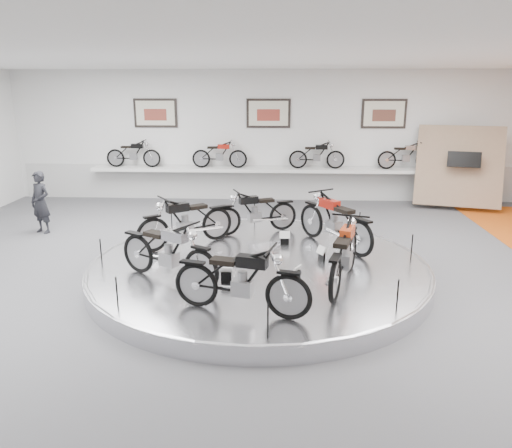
{
  "coord_description": "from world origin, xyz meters",
  "views": [
    {
      "loc": [
        0.39,
        -8.64,
        3.57
      ],
      "look_at": [
        -0.07,
        0.6,
        0.96
      ],
      "focal_mm": 35.0,
      "sensor_mm": 36.0,
      "label": 1
    }
  ],
  "objects_px": {
    "bike_a": "(335,220)",
    "bike_f": "(344,253)",
    "bike_d": "(168,251)",
    "visitor": "(41,202)",
    "bike_b": "(255,212)",
    "bike_e": "(241,279)",
    "shelf": "(268,170)",
    "display_platform": "(259,269)",
    "bike_c": "(186,221)"
  },
  "relations": [
    {
      "from": "bike_a",
      "to": "bike_f",
      "type": "bearing_deg",
      "value": 143.95
    },
    {
      "from": "bike_a",
      "to": "bike_d",
      "type": "xyz_separation_m",
      "value": [
        -3.01,
        -2.06,
        -0.02
      ]
    },
    {
      "from": "bike_d",
      "to": "visitor",
      "type": "distance_m",
      "value": 5.46
    },
    {
      "from": "bike_b",
      "to": "bike_e",
      "type": "height_order",
      "value": "bike_e"
    },
    {
      "from": "bike_a",
      "to": "bike_e",
      "type": "height_order",
      "value": "bike_a"
    },
    {
      "from": "shelf",
      "to": "bike_d",
      "type": "height_order",
      "value": "bike_d"
    },
    {
      "from": "display_platform",
      "to": "bike_c",
      "type": "relative_size",
      "value": 3.48
    },
    {
      "from": "bike_d",
      "to": "bike_f",
      "type": "bearing_deg",
      "value": 30.83
    },
    {
      "from": "shelf",
      "to": "bike_d",
      "type": "relative_size",
      "value": 6.0
    },
    {
      "from": "display_platform",
      "to": "bike_e",
      "type": "xyz_separation_m",
      "value": [
        -0.16,
        -2.2,
        0.68
      ]
    },
    {
      "from": "shelf",
      "to": "bike_b",
      "type": "xyz_separation_m",
      "value": [
        -0.16,
        -4.48,
        -0.2
      ]
    },
    {
      "from": "bike_b",
      "to": "visitor",
      "type": "distance_m",
      "value": 5.37
    },
    {
      "from": "bike_c",
      "to": "display_platform",
      "type": "bearing_deg",
      "value": 112.77
    },
    {
      "from": "display_platform",
      "to": "bike_b",
      "type": "xyz_separation_m",
      "value": [
        -0.16,
        1.92,
        0.65
      ]
    },
    {
      "from": "bike_b",
      "to": "bike_d",
      "type": "relative_size",
      "value": 0.92
    },
    {
      "from": "bike_d",
      "to": "bike_f",
      "type": "relative_size",
      "value": 0.97
    },
    {
      "from": "shelf",
      "to": "bike_f",
      "type": "distance_m",
      "value": 7.58
    },
    {
      "from": "bike_a",
      "to": "bike_f",
      "type": "relative_size",
      "value": 1.01
    },
    {
      "from": "bike_b",
      "to": "bike_f",
      "type": "distance_m",
      "value": 3.39
    },
    {
      "from": "bike_f",
      "to": "visitor",
      "type": "xyz_separation_m",
      "value": [
        -6.95,
        3.73,
        -0.09
      ]
    },
    {
      "from": "bike_a",
      "to": "bike_c",
      "type": "height_order",
      "value": "bike_a"
    },
    {
      "from": "bike_b",
      "to": "bike_d",
      "type": "bearing_deg",
      "value": 43.25
    },
    {
      "from": "display_platform",
      "to": "bike_d",
      "type": "distance_m",
      "value": 1.94
    },
    {
      "from": "shelf",
      "to": "bike_e",
      "type": "height_order",
      "value": "bike_e"
    },
    {
      "from": "bike_c",
      "to": "bike_a",
      "type": "bearing_deg",
      "value": 145.33
    },
    {
      "from": "bike_a",
      "to": "bike_b",
      "type": "xyz_separation_m",
      "value": [
        -1.68,
        0.9,
        -0.06
      ]
    },
    {
      "from": "bike_e",
      "to": "bike_b",
      "type": "bearing_deg",
      "value": 105.02
    },
    {
      "from": "bike_b",
      "to": "bike_c",
      "type": "xyz_separation_m",
      "value": [
        -1.39,
        -1.01,
        0.04
      ]
    },
    {
      "from": "bike_f",
      "to": "bike_b",
      "type": "bearing_deg",
      "value": 46.05
    },
    {
      "from": "bike_b",
      "to": "bike_e",
      "type": "distance_m",
      "value": 4.13
    },
    {
      "from": "bike_e",
      "to": "bike_f",
      "type": "height_order",
      "value": "bike_f"
    },
    {
      "from": "bike_b",
      "to": "bike_d",
      "type": "xyz_separation_m",
      "value": [
        -1.33,
        -2.96,
        0.04
      ]
    },
    {
      "from": "bike_b",
      "to": "visitor",
      "type": "relative_size",
      "value": 1.1
    },
    {
      "from": "bike_f",
      "to": "bike_e",
      "type": "bearing_deg",
      "value": 142.64
    },
    {
      "from": "shelf",
      "to": "bike_b",
      "type": "relative_size",
      "value": 6.5
    },
    {
      "from": "shelf",
      "to": "bike_b",
      "type": "bearing_deg",
      "value": -92.07
    },
    {
      "from": "bike_b",
      "to": "bike_d",
      "type": "distance_m",
      "value": 3.24
    },
    {
      "from": "shelf",
      "to": "bike_a",
      "type": "distance_m",
      "value": 5.59
    },
    {
      "from": "bike_c",
      "to": "shelf",
      "type": "bearing_deg",
      "value": -142.41
    },
    {
      "from": "bike_f",
      "to": "bike_d",
      "type": "bearing_deg",
      "value": 107.07
    },
    {
      "from": "display_platform",
      "to": "shelf",
      "type": "xyz_separation_m",
      "value": [
        0.0,
        6.4,
        0.85
      ]
    },
    {
      "from": "shelf",
      "to": "display_platform",
      "type": "bearing_deg",
      "value": -90.0
    },
    {
      "from": "visitor",
      "to": "bike_d",
      "type": "bearing_deg",
      "value": -19.88
    },
    {
      "from": "bike_b",
      "to": "visitor",
      "type": "bearing_deg",
      "value": -30.78
    },
    {
      "from": "bike_d",
      "to": "display_platform",
      "type": "bearing_deg",
      "value": 65.64
    },
    {
      "from": "display_platform",
      "to": "bike_a",
      "type": "height_order",
      "value": "bike_a"
    },
    {
      "from": "shelf",
      "to": "bike_a",
      "type": "xyz_separation_m",
      "value": [
        1.52,
        -5.38,
        -0.14
      ]
    },
    {
      "from": "visitor",
      "to": "bike_f",
      "type": "bearing_deg",
      "value": -5.03
    },
    {
      "from": "bike_a",
      "to": "visitor",
      "type": "height_order",
      "value": "visitor"
    },
    {
      "from": "bike_e",
      "to": "bike_f",
      "type": "relative_size",
      "value": 0.95
    }
  ]
}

